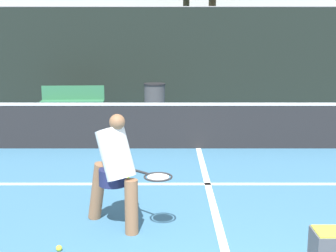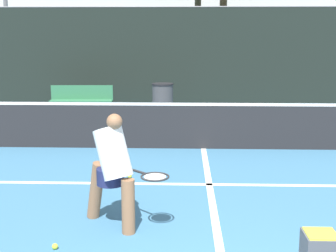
{
  "view_description": "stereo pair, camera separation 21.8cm",
  "coord_description": "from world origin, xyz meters",
  "px_view_note": "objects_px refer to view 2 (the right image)",
  "views": [
    {
      "loc": [
        -0.62,
        -3.11,
        2.35
      ],
      "look_at": [
        -0.64,
        3.82,
        0.95
      ],
      "focal_mm": 50.0,
      "sensor_mm": 36.0,
      "label": 1
    },
    {
      "loc": [
        -0.41,
        -3.11,
        2.35
      ],
      "look_at": [
        -0.64,
        3.82,
        0.95
      ],
      "focal_mm": 50.0,
      "sensor_mm": 36.0,
      "label": 2
    }
  ],
  "objects_px": {
    "courtside_bench": "(82,99)",
    "trash_bin": "(163,101)",
    "parked_car": "(245,78)",
    "player_practicing": "(113,167)"
  },
  "relations": [
    {
      "from": "trash_bin",
      "to": "parked_car",
      "type": "xyz_separation_m",
      "value": [
        2.92,
        5.25,
        0.13
      ]
    },
    {
      "from": "courtside_bench",
      "to": "trash_bin",
      "type": "relative_size",
      "value": 1.83
    },
    {
      "from": "player_practicing",
      "to": "trash_bin",
      "type": "distance_m",
      "value": 7.39
    },
    {
      "from": "courtside_bench",
      "to": "player_practicing",
      "type": "bearing_deg",
      "value": -77.58
    },
    {
      "from": "courtside_bench",
      "to": "parked_car",
      "type": "relative_size",
      "value": 0.38
    },
    {
      "from": "player_practicing",
      "to": "courtside_bench",
      "type": "relative_size",
      "value": 0.8
    },
    {
      "from": "player_practicing",
      "to": "courtside_bench",
      "type": "xyz_separation_m",
      "value": [
        -2.05,
        7.65,
        -0.28
      ]
    },
    {
      "from": "courtside_bench",
      "to": "parked_car",
      "type": "height_order",
      "value": "parked_car"
    },
    {
      "from": "player_practicing",
      "to": "courtside_bench",
      "type": "height_order",
      "value": "player_practicing"
    },
    {
      "from": "trash_bin",
      "to": "parked_car",
      "type": "distance_m",
      "value": 6.01
    }
  ]
}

